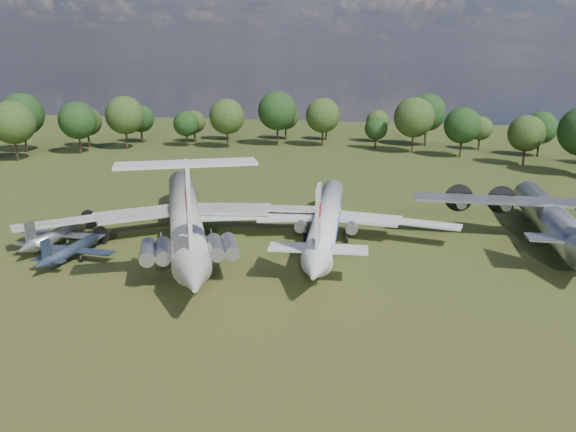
% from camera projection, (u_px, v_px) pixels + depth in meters
% --- Properties ---
extents(ground, '(300.00, 300.00, 0.00)m').
position_uv_depth(ground, '(229.00, 239.00, 77.76)').
color(ground, '#203D14').
rests_on(ground, ground).
extents(il62_airliner, '(63.56, 70.34, 5.63)m').
position_uv_depth(il62_airliner, '(185.00, 220.00, 76.82)').
color(il62_airliner, silver).
rests_on(il62_airliner, ground).
extents(tu104_jet, '(39.58, 50.55, 4.78)m').
position_uv_depth(tu104_jet, '(327.00, 223.00, 77.01)').
color(tu104_jet, beige).
rests_on(tu104_jet, ground).
extents(an12_transport, '(37.42, 41.59, 5.35)m').
position_uv_depth(an12_transport, '(550.00, 222.00, 76.32)').
color(an12_transport, gray).
rests_on(an12_transport, ground).
extents(small_prop_west, '(11.32, 14.91, 2.10)m').
position_uv_depth(small_prop_west, '(72.00, 252.00, 69.30)').
color(small_prop_west, '#161A32').
rests_on(small_prop_west, ground).
extents(small_prop_northwest, '(12.60, 16.85, 2.42)m').
position_uv_depth(small_prop_northwest, '(59.00, 237.00, 74.82)').
color(small_prop_northwest, '#ABAEB4').
rests_on(small_prop_northwest, ground).
extents(person_on_il62, '(0.74, 0.61, 1.73)m').
position_uv_depth(person_on_il62, '(189.00, 227.00, 60.98)').
color(person_on_il62, brown).
rests_on(person_on_il62, il62_airliner).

